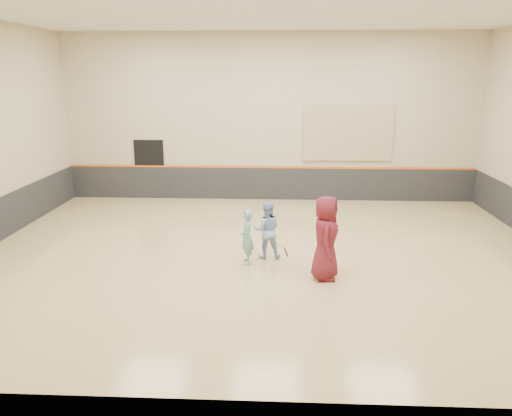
{
  "coord_description": "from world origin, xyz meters",
  "views": [
    {
      "loc": [
        0.35,
        -12.18,
        4.53
      ],
      "look_at": [
        -0.25,
        0.4,
        1.15
      ],
      "focal_mm": 35.0,
      "sensor_mm": 36.0,
      "label": 1
    }
  ],
  "objects_px": {
    "girl": "(247,237)",
    "young_man": "(326,238)",
    "instructor": "(267,230)",
    "spare_racket": "(206,218)"
  },
  "relations": [
    {
      "from": "instructor",
      "to": "spare_racket",
      "type": "height_order",
      "value": "instructor"
    },
    {
      "from": "girl",
      "to": "instructor",
      "type": "bearing_deg",
      "value": 121.16
    },
    {
      "from": "instructor",
      "to": "spare_racket",
      "type": "distance_m",
      "value": 3.94
    },
    {
      "from": "instructor",
      "to": "girl",
      "type": "bearing_deg",
      "value": 36.23
    },
    {
      "from": "spare_racket",
      "to": "instructor",
      "type": "bearing_deg",
      "value": -58.15
    },
    {
      "from": "instructor",
      "to": "young_man",
      "type": "xyz_separation_m",
      "value": [
        1.36,
        -1.27,
        0.23
      ]
    },
    {
      "from": "girl",
      "to": "instructor",
      "type": "relative_size",
      "value": 0.93
    },
    {
      "from": "young_man",
      "to": "girl",
      "type": "bearing_deg",
      "value": 69.85
    },
    {
      "from": "girl",
      "to": "young_man",
      "type": "distance_m",
      "value": 2.06
    },
    {
      "from": "spare_racket",
      "to": "young_man",
      "type": "bearing_deg",
      "value": -53.29
    }
  ]
}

